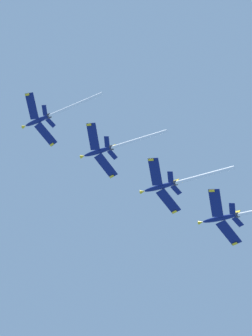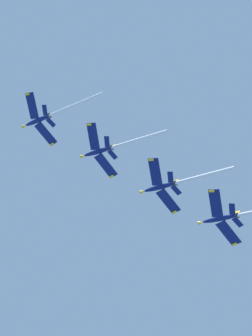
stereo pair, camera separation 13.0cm
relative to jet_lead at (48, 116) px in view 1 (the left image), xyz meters
The scene contains 4 objects.
jet_lead is the anchor object (origin of this frame).
jet_second 24.41m from the jet_lead, 142.54° to the right, with size 30.19×19.85×18.35m.
jet_third 48.34m from the jet_lead, 141.92° to the right, with size 29.35×19.77×16.84m.
jet_fourth 69.93m from the jet_lead, 142.56° to the right, with size 32.57×19.74×19.07m.
Camera 1 is at (-23.30, 26.15, 1.61)m, focal length 51.15 mm.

